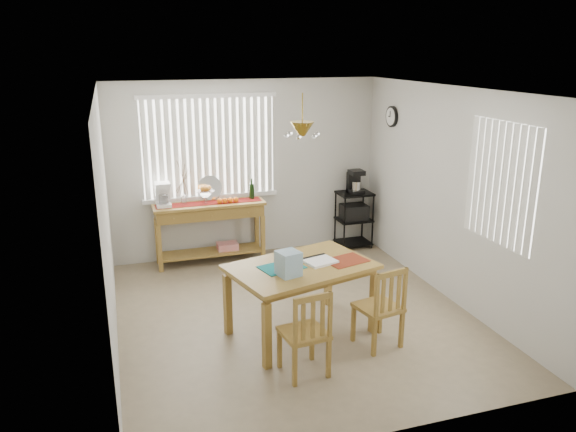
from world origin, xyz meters
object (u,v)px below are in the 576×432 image
object	(u,v)px
sideboard	(210,218)
wire_cart	(354,214)
cart_items	(355,182)
dining_table	(301,273)
chair_left	(306,333)
chair_right	(381,307)

from	to	relation	value
sideboard	wire_cart	size ratio (longest dim) A/B	1.81
cart_items	dining_table	world-z (taller)	cart_items
dining_table	chair_left	world-z (taller)	chair_left
wire_cart	cart_items	world-z (taller)	cart_items
sideboard	cart_items	xyz separation A→B (m)	(2.26, 0.00, 0.37)
cart_items	chair_right	xyz separation A→B (m)	(-1.01, -2.96, -0.60)
wire_cart	chair_left	distance (m)	3.77
sideboard	cart_items	bearing A→B (deg)	0.06
wire_cart	chair_right	distance (m)	3.12
sideboard	dining_table	size ratio (longest dim) A/B	0.94
chair_left	sideboard	bearing A→B (deg)	95.73
chair_left	chair_right	bearing A→B (deg)	16.81
dining_table	chair_left	size ratio (longest dim) A/B	1.89
chair_left	chair_right	xyz separation A→B (m)	(0.92, 0.28, 0.00)
wire_cart	chair_left	bearing A→B (deg)	-120.87
cart_items	chair_right	bearing A→B (deg)	-108.86
wire_cart	chair_left	xyz separation A→B (m)	(-1.93, -3.23, -0.09)
dining_table	chair_right	size ratio (longest dim) A/B	1.87
chair_left	chair_right	world-z (taller)	chair_right
cart_items	chair_left	world-z (taller)	cart_items
wire_cart	chair_right	bearing A→B (deg)	-108.91
cart_items	dining_table	distance (m)	2.99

